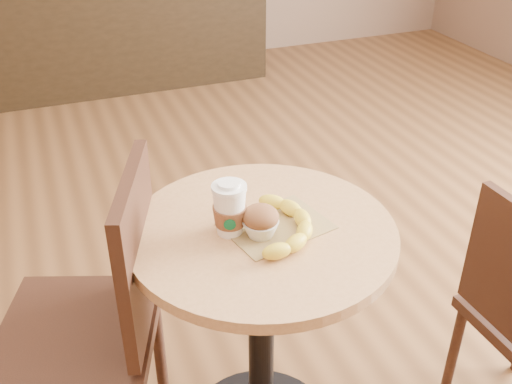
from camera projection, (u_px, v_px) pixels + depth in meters
The scene contains 7 objects.
cafe_table at pixel (262, 303), 1.56m from camera, with size 0.65×0.65×0.75m.
chair_left at pixel (100, 316), 1.54m from camera, with size 0.51×0.51×0.91m.
service_counter at pixel (100, 10), 4.08m from camera, with size 2.30×0.65×1.04m.
kraft_bag at pixel (276, 226), 1.44m from camera, with size 0.24×0.18×0.00m, color olive.
coffee_cup at pixel (230, 210), 1.39m from camera, with size 0.08×0.08×0.14m.
muffin at pixel (261, 221), 1.39m from camera, with size 0.09×0.09×0.08m.
banana at pixel (282, 223), 1.42m from camera, with size 0.18×0.26×0.04m, color yellow, non-canonical shape.
Camera 1 is at (-0.50, -1.06, 1.57)m, focal length 42.00 mm.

